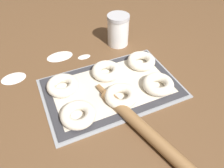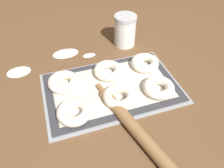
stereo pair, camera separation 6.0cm
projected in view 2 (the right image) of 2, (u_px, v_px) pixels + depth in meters
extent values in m
plane|color=brown|center=(114.00, 88.00, 0.84)|extent=(2.80, 2.80, 0.00)
cube|color=#93969B|center=(112.00, 89.00, 0.84)|extent=(0.52, 0.33, 0.01)
cube|color=#333338|center=(112.00, 88.00, 0.83)|extent=(0.49, 0.31, 0.00)
cube|color=beige|center=(112.00, 88.00, 0.83)|extent=(0.44, 0.25, 0.00)
torus|color=silver|center=(74.00, 112.00, 0.72)|extent=(0.12, 0.12, 0.04)
torus|color=silver|center=(119.00, 96.00, 0.77)|extent=(0.12, 0.12, 0.04)
torus|color=silver|center=(159.00, 88.00, 0.81)|extent=(0.12, 0.12, 0.04)
torus|color=silver|center=(63.00, 82.00, 0.83)|extent=(0.12, 0.12, 0.04)
torus|color=silver|center=(108.00, 71.00, 0.88)|extent=(0.12, 0.12, 0.04)
torus|color=silver|center=(145.00, 63.00, 0.91)|extent=(0.12, 0.12, 0.04)
cylinder|color=white|center=(125.00, 32.00, 1.02)|extent=(0.10, 0.10, 0.13)
cylinder|color=#B2B2B7|center=(126.00, 18.00, 0.97)|extent=(0.10, 0.10, 0.02)
cylinder|color=olive|center=(138.00, 131.00, 0.68)|extent=(0.14, 0.38, 0.04)
cylinder|color=olive|center=(102.00, 89.00, 0.81)|extent=(0.03, 0.05, 0.02)
ellipsoid|color=white|center=(89.00, 55.00, 1.00)|extent=(0.06, 0.03, 0.00)
ellipsoid|color=white|center=(19.00, 72.00, 0.91)|extent=(0.10, 0.07, 0.00)
ellipsoid|color=white|center=(66.00, 53.00, 1.01)|extent=(0.12, 0.07, 0.00)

